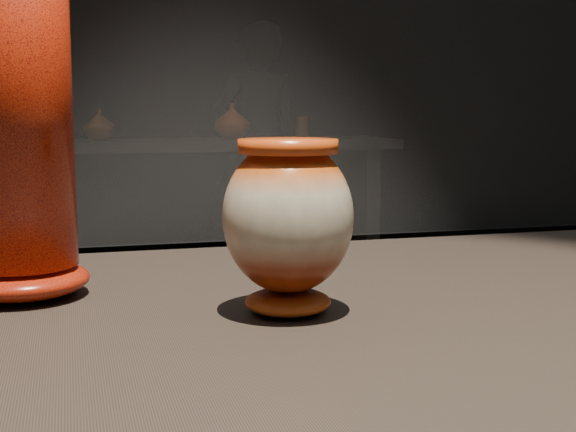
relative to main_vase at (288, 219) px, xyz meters
name	(u,v)px	position (x,y,z in m)	size (l,w,h in m)	color
main_vase	(288,219)	(0.00, 0.00, 0.00)	(0.15, 0.15, 0.17)	maroon
tall_vase	(13,91)	(-0.25, 0.14, 0.12)	(0.16, 0.16, 0.44)	red
back_shelf	(215,187)	(0.59, 3.68, -0.36)	(2.00, 0.60, 0.90)	black
back_vase_left	(99,125)	(-0.03, 3.72, -0.01)	(0.16, 0.16, 0.17)	brown
back_vase_mid	(232,121)	(0.69, 3.71, 0.01)	(0.19, 0.19, 0.20)	maroon
back_vase_right	(302,128)	(1.08, 3.63, -0.03)	(0.07, 0.07, 0.13)	brown
visitor	(258,148)	(1.01, 4.42, -0.18)	(0.59, 0.39, 1.62)	black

